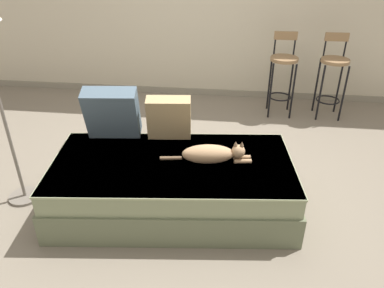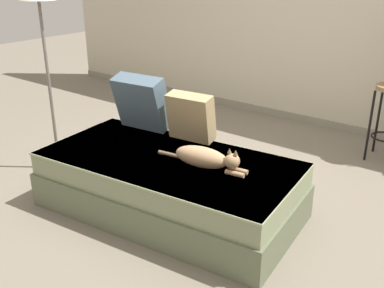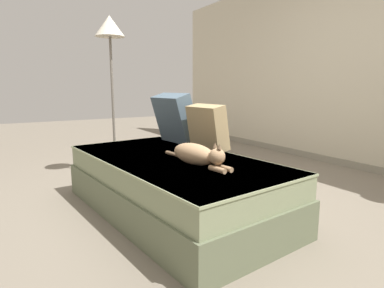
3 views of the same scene
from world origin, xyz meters
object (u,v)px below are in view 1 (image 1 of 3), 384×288
(throw_pillow_middle, at_px, (169,118))
(throw_pillow_corner, at_px, (112,113))
(bar_stool_near_window, at_px, (283,69))
(bar_stool_by_doorway, at_px, (333,71))
(couch, at_px, (173,184))
(cat, at_px, (212,154))

(throw_pillow_middle, bearing_deg, throw_pillow_corner, -174.07)
(throw_pillow_corner, xyz_separation_m, throw_pillow_middle, (0.49, 0.05, -0.04))
(bar_stool_near_window, xyz_separation_m, bar_stool_by_doorway, (0.61, -0.00, -0.01))
(bar_stool_near_window, bearing_deg, couch, -116.95)
(bar_stool_by_doorway, bearing_deg, cat, -123.36)
(bar_stool_near_window, bearing_deg, throw_pillow_middle, -124.29)
(cat, bearing_deg, throw_pillow_corner, 161.25)
(couch, height_order, bar_stool_near_window, bar_stool_near_window)
(throw_pillow_middle, xyz_separation_m, bar_stool_by_doorway, (1.75, 1.68, -0.06))
(couch, distance_m, throw_pillow_corner, 0.83)
(couch, xyz_separation_m, cat, (0.32, 0.04, 0.30))
(cat, xyz_separation_m, bar_stool_near_window, (0.74, 2.04, 0.07))
(bar_stool_by_doorway, bearing_deg, bar_stool_near_window, 179.99)
(throw_pillow_corner, bearing_deg, couch, -30.44)
(throw_pillow_middle, xyz_separation_m, cat, (0.41, -0.36, -0.13))
(couch, height_order, throw_pillow_middle, throw_pillow_middle)
(bar_stool_near_window, bearing_deg, bar_stool_by_doorway, -0.01)
(throw_pillow_corner, relative_size, throw_pillow_middle, 1.22)
(couch, xyz_separation_m, bar_stool_near_window, (1.06, 2.08, 0.37))
(couch, bearing_deg, bar_stool_near_window, 63.05)
(couch, distance_m, throw_pillow_middle, 0.59)
(couch, relative_size, throw_pillow_corner, 4.24)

